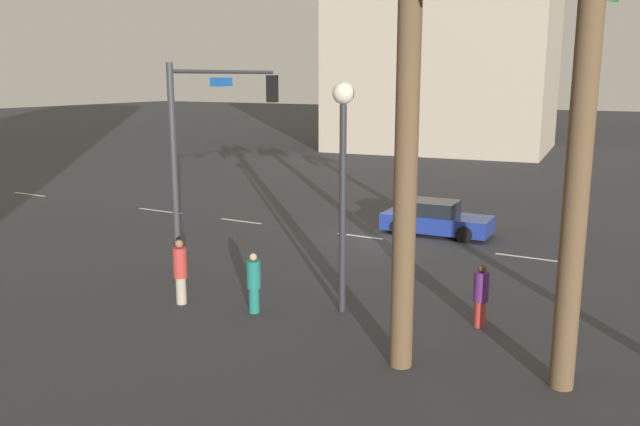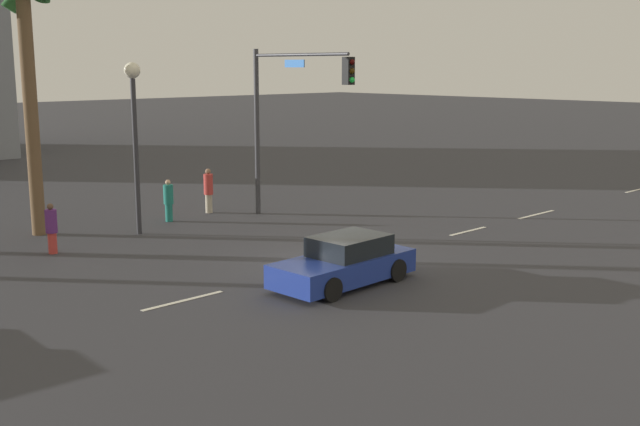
{
  "view_description": "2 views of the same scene",
  "coord_description": "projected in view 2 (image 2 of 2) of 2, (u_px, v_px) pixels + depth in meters",
  "views": [
    {
      "loc": [
        -9.53,
        22.76,
        6.17
      ],
      "look_at": [
        1.92,
        1.92,
        1.22
      ],
      "focal_mm": 36.77,
      "sensor_mm": 36.0,
      "label": 1
    },
    {
      "loc": [
        -15.89,
        -16.17,
        5.93
      ],
      "look_at": [
        1.77,
        2.44,
        1.02
      ],
      "focal_mm": 43.26,
      "sensor_mm": 36.0,
      "label": 2
    }
  ],
  "objects": [
    {
      "name": "ground_plane",
      "position": [
        333.0,
        264.0,
        23.38
      ],
      "size": [
        220.0,
        220.0,
        0.0
      ],
      "primitive_type": "plane",
      "color": "#333338"
    },
    {
      "name": "lane_stripe_2",
      "position": [
        183.0,
        301.0,
        19.74
      ],
      "size": [
        2.42,
        0.14,
        0.01
      ],
      "primitive_type": "cube",
      "color": "silver",
      "rests_on": "ground_plane"
    },
    {
      "name": "lane_stripe_3",
      "position": [
        360.0,
        258.0,
        24.17
      ],
      "size": [
        1.96,
        0.14,
        0.01
      ],
      "primitive_type": "cube",
      "color": "silver",
      "rests_on": "ground_plane"
    },
    {
      "name": "lane_stripe_4",
      "position": [
        468.0,
        231.0,
        28.04
      ],
      "size": [
        2.11,
        0.14,
        0.01
      ],
      "primitive_type": "cube",
      "color": "silver",
      "rests_on": "ground_plane"
    },
    {
      "name": "lane_stripe_5",
      "position": [
        536.0,
        214.0,
        31.19
      ],
      "size": [
        2.58,
        0.14,
        0.01
      ],
      "primitive_type": "cube",
      "color": "silver",
      "rests_on": "ground_plane"
    },
    {
      "name": "lane_stripe_6",
      "position": [
        637.0,
        190.0,
        37.38
      ],
      "size": [
        2.41,
        0.14,
        0.01
      ],
      "primitive_type": "cube",
      "color": "silver",
      "rests_on": "ground_plane"
    },
    {
      "name": "car_1",
      "position": [
        345.0,
        263.0,
        21.11
      ],
      "size": [
        4.32,
        1.97,
        1.35
      ],
      "color": "navy",
      "rests_on": "ground_plane"
    },
    {
      "name": "traffic_signal",
      "position": [
        286.0,
        105.0,
        29.27
      ],
      "size": [
        0.39,
        5.6,
        6.58
      ],
      "color": "#38383D",
      "rests_on": "ground_plane"
    },
    {
      "name": "streetlamp",
      "position": [
        134.0,
        115.0,
        26.82
      ],
      "size": [
        0.56,
        0.56,
        6.05
      ],
      "color": "#2D2D33",
      "rests_on": "ground_plane"
    },
    {
      "name": "pedestrian_0",
      "position": [
        52.0,
        228.0,
        24.58
      ],
      "size": [
        0.44,
        0.44,
        1.63
      ],
      "color": "#BF3833",
      "rests_on": "ground_plane"
    },
    {
      "name": "pedestrian_1",
      "position": [
        168.0,
        200.0,
        29.67
      ],
      "size": [
        0.53,
        0.53,
        1.63
      ],
      "color": "#1E7266",
      "rests_on": "ground_plane"
    },
    {
      "name": "pedestrian_2",
      "position": [
        208.0,
        190.0,
        31.4
      ],
      "size": [
        0.51,
        0.51,
        1.83
      ],
      "color": "#B2A58C",
      "rests_on": "ground_plane"
    },
    {
      "name": "palm_tree_1",
      "position": [
        23.0,
        34.0,
        26.25
      ],
      "size": [
        2.43,
        2.58,
        9.79
      ],
      "color": "brown",
      "rests_on": "ground_plane"
    }
  ]
}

